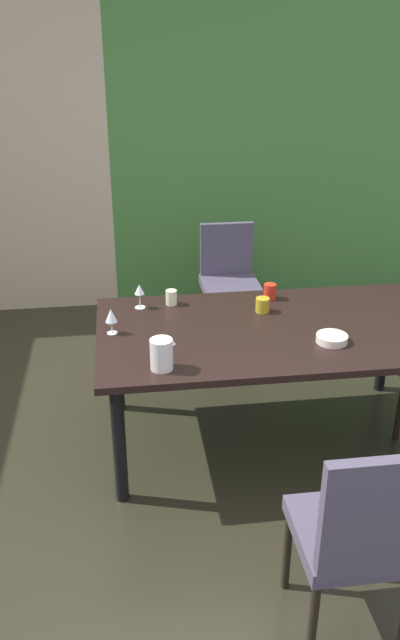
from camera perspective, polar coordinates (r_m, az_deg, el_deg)
The scene contains 12 objects.
ground_plane at distance 3.44m, azimuth -3.75°, elevation -17.23°, with size 6.28×5.75×0.02m, color #29271B.
garden_window_panel at distance 5.69m, azimuth 9.22°, elevation 14.75°, with size 3.32×0.10×2.62m, color #45823A.
dining_table at distance 3.62m, azimuth 6.70°, elevation -1.66°, with size 2.01×1.10×0.76m.
chair_head_far at distance 4.93m, azimuth 2.64°, elevation 4.06°, with size 0.44×0.45×0.93m.
chair_head_near at distance 2.59m, azimuth 14.36°, elevation -18.32°, with size 0.44×0.44×0.99m.
wine_glass_near_window at distance 3.78m, azimuth -5.56°, elevation 2.68°, with size 0.07×0.07×0.15m.
wine_glass_front at distance 3.48m, azimuth -8.13°, elevation 0.34°, with size 0.07×0.07×0.15m.
serving_bowl_east at distance 3.46m, azimuth 11.97°, elevation -1.67°, with size 0.17×0.17×0.04m, color beige.
cup_near_shelf at distance 3.75m, azimuth 5.73°, elevation 1.38°, with size 0.08×0.08×0.09m, color #B09620.
cup_north at distance 3.94m, azimuth 6.41°, elevation 2.61°, with size 0.08×0.08×0.10m, color red.
cup_center at distance 3.84m, azimuth -2.64°, elevation 2.08°, with size 0.07×0.07×0.09m, color beige.
pitcher_corner at distance 3.10m, azimuth -3.52°, elevation -3.12°, with size 0.13×0.12×0.16m.
Camera 1 is at (-0.12, -2.54, 2.30)m, focal length 35.00 mm.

